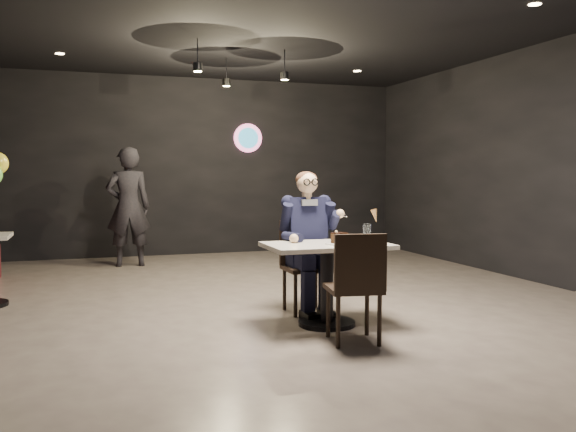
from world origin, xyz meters
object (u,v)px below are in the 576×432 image
object	(u,v)px
passerby	(128,207)
sundae_glass	(367,233)
main_table	(327,284)
chair_near	(353,286)
chair_far	(306,266)
seated_man	(306,240)

from	to	relation	value
passerby	sundae_glass	bearing A→B (deg)	114.50
main_table	chair_near	xyz separation A→B (m)	(0.00, -0.57, 0.09)
main_table	chair_far	xyz separation A→B (m)	(0.00, 0.55, 0.09)
sundae_glass	passerby	distance (m)	4.65
main_table	seated_man	world-z (taller)	seated_man
chair_far	seated_man	bearing A→B (deg)	-63.43
chair_far	passerby	world-z (taller)	passerby
seated_man	sundae_glass	xyz separation A→B (m)	(0.39, -0.57, 0.12)
seated_man	sundae_glass	size ratio (longest dim) A/B	8.43
seated_man	chair_near	bearing A→B (deg)	-90.00
chair_far	chair_near	distance (m)	1.12
sundae_glass	passerby	bearing A→B (deg)	113.39
chair_far	chair_near	size ratio (longest dim) A/B	1.00
sundae_glass	passerby	xyz separation A→B (m)	(-1.85, 4.27, 0.05)
chair_far	sundae_glass	xyz separation A→B (m)	(0.39, -0.57, 0.38)
main_table	chair_near	world-z (taller)	chair_near
seated_man	passerby	distance (m)	3.98
chair_near	sundae_glass	size ratio (longest dim) A/B	5.39
chair_near	seated_man	size ratio (longest dim) A/B	0.64
chair_far	passerby	bearing A→B (deg)	111.55
chair_near	passerby	distance (m)	5.06
main_table	seated_man	size ratio (longest dim) A/B	0.76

